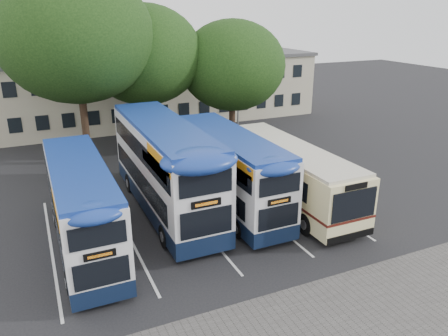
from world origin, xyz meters
name	(u,v)px	position (x,y,z in m)	size (l,w,h in m)	color
ground	(312,251)	(0.00, 0.00, 0.00)	(120.00, 120.00, 0.00)	black
paving_strip	(349,334)	(-2.00, -5.00, 0.01)	(40.00, 6.00, 0.01)	#595654
bay_lines	(195,220)	(-3.75, 5.00, 0.01)	(14.12, 11.00, 0.01)	silver
depot_building	(150,88)	(0.00, 26.99, 3.15)	(32.40, 8.40, 6.20)	#B7A893
lamp_post	(239,73)	(6.00, 19.97, 5.08)	(0.25, 1.05, 9.06)	gray
tree_left	(75,36)	(-7.43, 16.59, 8.65)	(10.17, 10.17, 12.99)	black
tree_mid	(144,55)	(-2.56, 18.25, 7.13)	(8.56, 8.56, 10.78)	black
tree_right	(232,65)	(4.05, 17.08, 6.17)	(8.19, 8.19, 9.66)	black
bus_dd_left	(82,203)	(-9.25, 4.46, 2.24)	(2.36, 9.74, 4.06)	#0D1933
bus_dd_mid	(165,163)	(-4.69, 6.90, 2.66)	(2.81, 11.58, 4.83)	#0D1933
bus_dd_right	(230,167)	(-1.41, 5.79, 2.32)	(2.45, 10.10, 4.21)	#0D1933
bus_single	(287,170)	(1.86, 5.23, 1.85)	(2.79, 10.97, 3.27)	#F4E7A2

